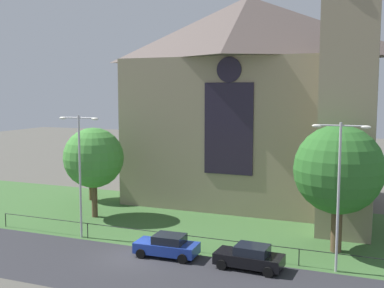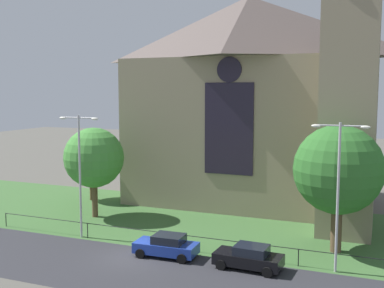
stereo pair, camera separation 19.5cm
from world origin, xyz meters
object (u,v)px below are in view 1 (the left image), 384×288
Objects in this scene: church_building at (253,98)px; tree_left_near at (94,158)px; streetlamp_near at (80,162)px; parked_car_blue at (167,246)px; streetlamp_far at (339,179)px; tree_right_near at (338,170)px; tree_left_far at (91,160)px; parked_car_black at (250,257)px.

tree_left_near is at bearing -138.36° from church_building.
parked_car_blue is at bearing -10.35° from streetlamp_near.
tree_left_near is (-11.47, -10.20, -5.05)m from church_building.
streetlamp_near is 18.46m from streetlamp_far.
tree_right_near is 25.40m from tree_left_far.
tree_left_near is at bearing -21.14° from parked_car_black.
parked_car_blue and parked_car_black have the same top height.
streetlamp_far is at bearing -14.58° from tree_left_near.
tree_right_near reaches higher than tree_left_near.
streetlamp_far is 2.14× the size of parked_car_black.
tree_left_near is 13.01m from parked_car_blue.
parked_car_black is at bearing -6.38° from streetlamp_near.
streetlamp_near is at bearing -12.45° from parked_car_blue.
streetlamp_far is (20.82, -5.42, 0.52)m from tree_left_near.
streetlamp_near is at bearing -60.10° from tree_left_far.
tree_right_near reaches higher than parked_car_blue.
church_building is 2.81× the size of streetlamp_near.
parked_car_black is (19.67, -12.35, -3.31)m from tree_left_far.
parked_car_black is at bearing -23.66° from tree_left_near.
tree_left_far is at bearing 156.29° from streetlamp_far.
parked_car_black is (13.43, -1.50, -5.04)m from streetlamp_near.
church_building is 3.31× the size of tree_left_near.
streetlamp_far reaches higher than tree_right_near.
streetlamp_near is 9.36m from parked_car_blue.
tree_left_near is at bearing 175.58° from tree_right_near.
tree_right_near is 2.05× the size of parked_car_black.
tree_right_near is at bearing -4.42° from tree_left_near.
tree_left_far is 23.46m from parked_car_black.
streetlamp_near is 14.42m from parked_car_black.
tree_left_far is 0.67× the size of streetlamp_near.
parked_car_blue is at bearing -34.03° from tree_left_near.
tree_left_far reaches higher than parked_car_black.
tree_left_far is at bearing 119.90° from streetlamp_near.
streetlamp_near is 2.17× the size of parked_car_blue.
streetlamp_far reaches higher than tree_left_far.
streetlamp_far is (0.35, -3.83, 0.05)m from tree_right_near.
streetlamp_far is at bearing -59.10° from church_building.
church_building reaches higher than streetlamp_far.
parked_car_black is (15.79, -6.92, -4.48)m from tree_left_near.
church_building is 19.57m from parked_car_blue.
tree_left_near is at bearing -36.13° from parked_car_blue.
tree_left_near is at bearing 165.42° from streetlamp_far.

